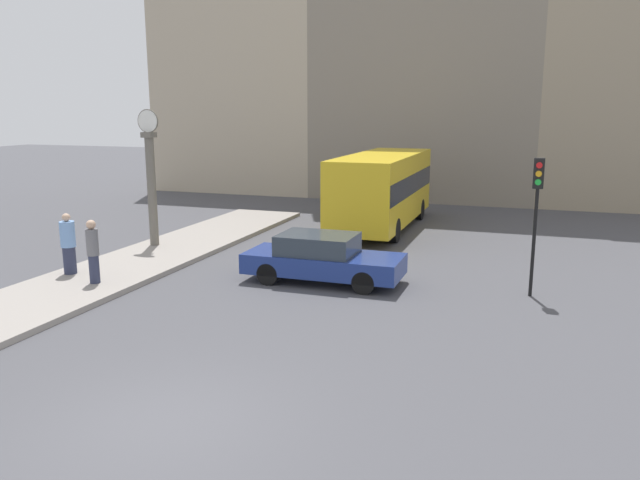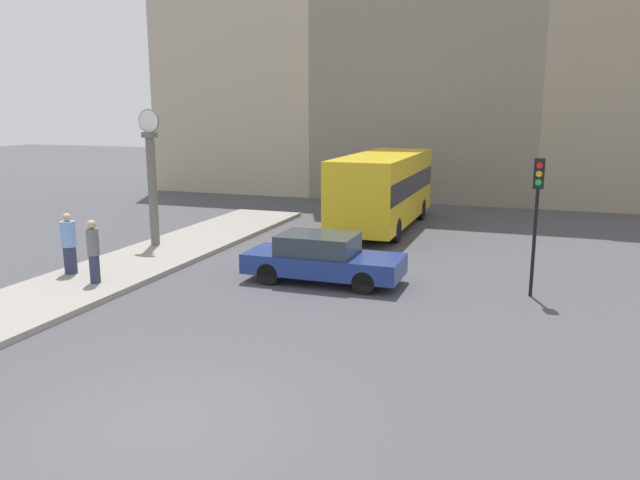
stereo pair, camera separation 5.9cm
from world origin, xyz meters
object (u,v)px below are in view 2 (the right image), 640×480
sedan_car (322,258)px  bus_distant (383,187)px  pedestrian_blue_stripe (69,244)px  traffic_light_far (537,198)px  pedestrian_grey_jacket (93,251)px  street_clock (152,179)px

sedan_car → bus_distant: 8.41m
bus_distant → pedestrian_blue_stripe: size_ratio=4.73×
bus_distant → traffic_light_far: 9.82m
sedan_car → pedestrian_grey_jacket: pedestrian_grey_jacket is taller
street_clock → traffic_light_far: bearing=-7.2°
bus_distant → pedestrian_blue_stripe: bearing=-122.4°
sedan_car → street_clock: (-6.82, 2.06, 1.74)m
street_clock → pedestrian_blue_stripe: 4.32m
bus_distant → pedestrian_grey_jacket: bus_distant is taller
street_clock → sedan_car: bearing=-16.8°
sedan_car → street_clock: size_ratio=0.95×
traffic_light_far → pedestrian_blue_stripe: size_ratio=2.05×
sedan_car → pedestrian_blue_stripe: pedestrian_blue_stripe is taller
bus_distant → street_clock: street_clock is taller
pedestrian_blue_stripe → pedestrian_grey_jacket: bearing=-24.0°
sedan_car → traffic_light_far: traffic_light_far is taller
street_clock → bus_distant: bearing=44.0°
traffic_light_far → pedestrian_grey_jacket: bearing=-164.4°
traffic_light_far → pedestrian_blue_stripe: traffic_light_far is taller
traffic_light_far → sedan_car: bearing=-174.9°
pedestrian_blue_stripe → sedan_car: bearing=16.4°
bus_distant → street_clock: 9.09m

